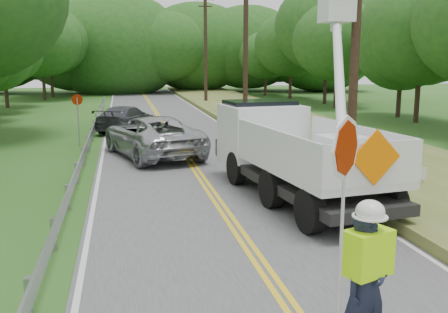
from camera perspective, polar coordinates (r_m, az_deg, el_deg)
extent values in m
cube|color=#494A4C|center=(21.30, -4.28, 0.05)|extent=(7.20, 96.00, 0.02)
cube|color=yellow|center=(21.29, -4.55, 0.07)|extent=(0.12, 96.00, 0.00)
cube|color=yellow|center=(21.31, -4.01, 0.09)|extent=(0.12, 96.00, 0.00)
cube|color=silver|center=(21.16, -13.59, -0.27)|extent=(0.12, 96.00, 0.00)
cube|color=silver|center=(21.99, 4.67, 0.42)|extent=(0.12, 96.00, 0.00)
cube|color=#92949A|center=(8.71, -21.03, -14.68)|extent=(0.12, 0.14, 0.70)
cube|color=#92949A|center=(11.47, -18.61, -8.29)|extent=(0.12, 0.14, 0.70)
cube|color=#92949A|center=(14.32, -17.18, -4.40)|extent=(0.12, 0.14, 0.70)
cube|color=#92949A|center=(17.22, -16.24, -1.81)|extent=(0.12, 0.14, 0.70)
cube|color=#92949A|center=(20.16, -15.57, 0.03)|extent=(0.12, 0.14, 0.70)
cube|color=#92949A|center=(23.10, -15.07, 1.41)|extent=(0.12, 0.14, 0.70)
cube|color=#92949A|center=(26.07, -14.68, 2.47)|extent=(0.12, 0.14, 0.70)
cube|color=#92949A|center=(29.03, -14.38, 3.31)|extent=(0.12, 0.14, 0.70)
cube|color=#92949A|center=(32.01, -14.13, 4.00)|extent=(0.12, 0.14, 0.70)
cube|color=#92949A|center=(34.99, -13.92, 4.57)|extent=(0.12, 0.14, 0.70)
cube|color=#92949A|center=(37.97, -13.74, 5.05)|extent=(0.12, 0.14, 0.70)
cube|color=#92949A|center=(40.96, -13.59, 5.46)|extent=(0.12, 0.14, 0.70)
cube|color=#92949A|center=(43.94, -13.46, 5.82)|extent=(0.12, 0.14, 0.70)
cube|color=#92949A|center=(22.07, -14.99, 1.64)|extent=(0.05, 48.00, 0.34)
cylinder|color=black|center=(17.52, 14.65, 13.80)|extent=(0.30, 0.30, 10.00)
cylinder|color=black|center=(31.70, 2.45, 12.67)|extent=(0.30, 0.30, 10.00)
cylinder|color=black|center=(46.40, -2.09, 12.11)|extent=(0.30, 0.30, 10.00)
cube|color=black|center=(46.62, -2.12, 16.53)|extent=(1.20, 0.10, 0.10)
cube|color=#5D6626|center=(23.23, 13.36, 1.04)|extent=(7.00, 96.00, 0.30)
cylinder|color=#332319|center=(46.20, -23.30, 6.77)|extent=(0.32, 0.32, 2.80)
ellipsoid|color=#1B4D1B|center=(46.13, -23.63, 11.01)|extent=(6.53, 6.53, 5.75)
cylinder|color=#332319|center=(53.45, -19.61, 7.72)|extent=(0.32, 0.32, 3.28)
ellipsoid|color=#1B4D1B|center=(53.42, -19.89, 12.01)|extent=(7.65, 7.65, 6.73)
cylinder|color=#332319|center=(57.28, -18.81, 8.01)|extent=(0.32, 0.32, 3.41)
ellipsoid|color=#1B4D1B|center=(57.27, -19.07, 12.18)|extent=(7.97, 7.97, 7.01)
cylinder|color=#332319|center=(34.73, 20.93, 6.34)|extent=(0.32, 0.32, 3.37)
ellipsoid|color=#1B4D1B|center=(34.69, 21.40, 13.12)|extent=(7.85, 7.85, 6.91)
cylinder|color=#332319|center=(37.62, 19.08, 6.22)|extent=(0.32, 0.32, 2.67)
ellipsoid|color=#1B4D1B|center=(37.53, 19.40, 11.19)|extent=(6.23, 6.23, 5.48)
cylinder|color=#332319|center=(43.46, 12.47, 7.45)|extent=(0.32, 0.32, 3.18)
ellipsoid|color=#1B4D1B|center=(43.42, 12.69, 12.58)|extent=(7.43, 7.43, 6.54)
cylinder|color=#332319|center=(47.20, 11.32, 8.24)|extent=(0.32, 0.32, 4.00)
ellipsoid|color=#1B4D1B|center=(47.25, 11.55, 14.18)|extent=(9.34, 9.34, 8.22)
cylinder|color=#332319|center=(53.21, 7.47, 8.21)|extent=(0.32, 0.32, 3.21)
ellipsoid|color=#1B4D1B|center=(53.18, 7.57, 12.43)|extent=(7.48, 7.48, 6.59)
cylinder|color=#332319|center=(57.67, 4.69, 8.15)|extent=(0.32, 0.32, 2.59)
ellipsoid|color=#1B4D1B|center=(57.60, 4.74, 11.29)|extent=(6.03, 6.03, 5.31)
ellipsoid|color=#1B4D1B|center=(64.77, -20.37, 11.54)|extent=(10.46, 7.85, 7.85)
ellipsoid|color=#1B4D1B|center=(63.37, -16.09, 11.82)|extent=(14.04, 10.53, 10.53)
ellipsoid|color=#1B4D1B|center=(62.93, -12.09, 12.01)|extent=(17.08, 12.81, 12.81)
ellipsoid|color=#1B4D1B|center=(61.39, -6.90, 12.20)|extent=(11.05, 8.29, 8.29)
ellipsoid|color=#1B4D1B|center=(65.29, -3.03, 12.18)|extent=(14.80, 11.10, 11.10)
ellipsoid|color=#1B4D1B|center=(65.76, 2.78, 12.17)|extent=(13.95, 10.46, 10.46)
ellipsoid|color=#1B4D1B|center=(65.98, 6.35, 12.12)|extent=(11.70, 8.78, 8.78)
ellipsoid|color=#1B4D1B|center=(65.68, 10.89, 12.00)|extent=(14.81, 11.11, 11.11)
imported|color=#191E33|center=(7.23, 15.69, -13.77)|extent=(0.87, 0.72, 2.04)
cube|color=#ABF90A|center=(7.05, 15.88, -10.35)|extent=(0.72, 0.58, 0.62)
ellipsoid|color=white|center=(6.87, 16.13, -5.95)|extent=(0.38, 0.38, 0.30)
cylinder|color=#B7B7B7|center=(6.80, 12.94, -11.53)|extent=(0.04, 0.04, 2.85)
cylinder|color=#8A1800|center=(6.38, 13.51, 0.96)|extent=(0.61, 0.58, 0.81)
cylinder|color=black|center=(11.94, 9.67, -6.08)|extent=(0.46, 1.09, 1.06)
cylinder|color=black|center=(13.11, 18.25, -4.95)|extent=(0.46, 1.09, 1.06)
cylinder|color=black|center=(13.85, 5.34, -3.60)|extent=(0.46, 1.09, 1.06)
cylinder|color=black|center=(14.87, 13.16, -2.84)|extent=(0.46, 1.09, 1.06)
cylinder|color=black|center=(16.35, 1.41, -1.31)|extent=(0.46, 1.09, 1.06)
cylinder|color=black|center=(17.22, 8.34, -0.80)|extent=(0.46, 1.09, 1.06)
cube|color=black|center=(14.59, 8.79, -2.62)|extent=(3.19, 7.31, 0.28)
cube|color=silver|center=(13.81, 10.33, -1.09)|extent=(3.16, 5.37, 0.24)
cube|color=silver|center=(13.15, 5.64, 0.89)|extent=(0.70, 5.06, 1.00)
cube|color=silver|center=(14.35, 14.78, 1.42)|extent=(0.70, 5.06, 1.00)
cube|color=silver|center=(11.61, 16.43, -0.84)|extent=(2.53, 0.39, 1.00)
cube|color=silver|center=(17.08, 4.27, 2.47)|extent=(2.73, 2.40, 1.99)
cube|color=black|center=(17.19, 4.02, 4.94)|extent=(2.37, 1.70, 0.83)
cube|color=silver|center=(12.67, 13.06, 0.28)|extent=(1.11, 1.11, 0.88)
cube|color=silver|center=(17.28, 12.59, 16.07)|extent=(0.94, 0.94, 0.94)
cube|color=#FF7200|center=(11.51, 16.69, -0.11)|extent=(1.25, 0.20, 1.25)
imported|color=#A6A7AC|center=(21.31, -8.08, 2.30)|extent=(4.40, 6.63, 1.69)
imported|color=#3D3E45|center=(29.11, -10.98, 4.22)|extent=(3.81, 5.27, 1.42)
cylinder|color=#92949A|center=(24.38, -16.07, 3.72)|extent=(0.06, 0.06, 2.29)
cylinder|color=#8A1800|center=(24.28, -16.20, 6.15)|extent=(0.52, 0.05, 0.52)
cube|color=white|center=(16.40, 20.86, -1.80)|extent=(0.52, 0.25, 0.39)
cylinder|color=#92949A|center=(16.35, 20.13, -2.97)|extent=(0.02, 0.02, 0.55)
cylinder|color=#92949A|center=(16.59, 21.43, -2.87)|extent=(0.02, 0.02, 0.55)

